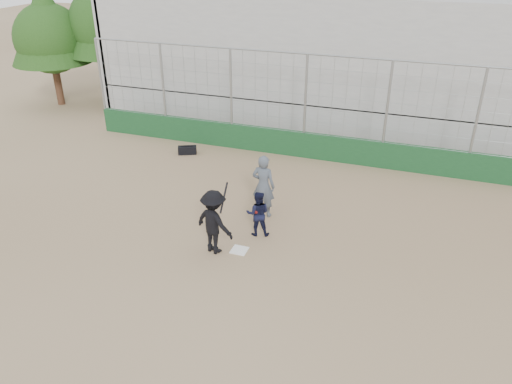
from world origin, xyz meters
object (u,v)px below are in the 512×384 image
(batter_at_plate, at_px, (214,222))
(catcher_crouched, at_px, (258,221))
(umpire, at_px, (263,189))
(equipment_bag, at_px, (187,150))

(batter_at_plate, height_order, catcher_crouched, batter_at_plate)
(umpire, bearing_deg, batter_at_plate, 79.49)
(umpire, height_order, equipment_bag, umpire)
(batter_at_plate, relative_size, umpire, 1.10)
(batter_at_plate, distance_m, umpire, 2.42)
(catcher_crouched, relative_size, umpire, 0.54)
(batter_at_plate, distance_m, equipment_bag, 7.11)
(catcher_crouched, xyz_separation_m, umpire, (-0.23, 1.17, 0.42))
(umpire, bearing_deg, equipment_bag, -34.92)
(catcher_crouched, bearing_deg, equipment_bag, 134.13)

